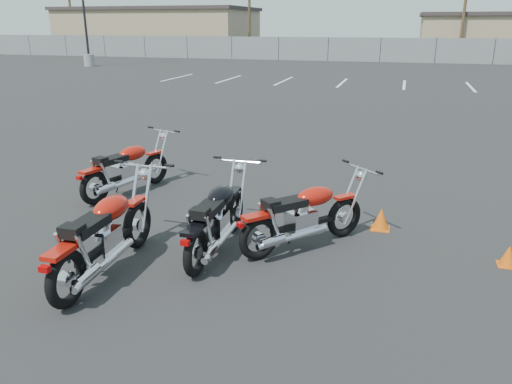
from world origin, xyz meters
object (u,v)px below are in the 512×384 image
(motorcycle_front_red, at_px, (126,169))
(motorcycle_rear_red, at_px, (304,216))
(motorcycle_third_red, at_px, (105,235))
(motorcycle_second_black, at_px, (217,218))

(motorcycle_front_red, height_order, motorcycle_rear_red, motorcycle_front_red)
(motorcycle_third_red, bearing_deg, motorcycle_second_black, 42.68)
(motorcycle_second_black, bearing_deg, motorcycle_front_red, 143.22)
(motorcycle_second_black, bearing_deg, motorcycle_rear_red, 21.38)
(motorcycle_second_black, height_order, motorcycle_third_red, motorcycle_third_red)
(motorcycle_rear_red, bearing_deg, motorcycle_front_red, 158.61)
(motorcycle_third_red, height_order, motorcycle_rear_red, motorcycle_third_red)
(motorcycle_second_black, height_order, motorcycle_rear_red, motorcycle_second_black)
(motorcycle_third_red, xyz_separation_m, motorcycle_rear_red, (2.09, 1.37, -0.05))
(motorcycle_front_red, height_order, motorcycle_third_red, motorcycle_third_red)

